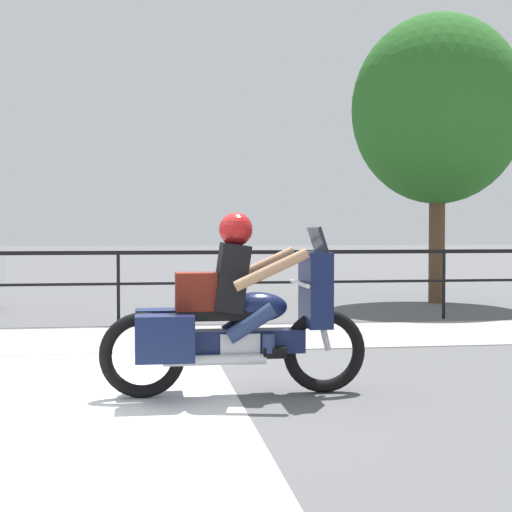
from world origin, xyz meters
name	(u,v)px	position (x,y,z in m)	size (l,w,h in m)	color
ground_plane	(101,394)	(0.00, 0.00, 0.00)	(120.00, 120.00, 0.00)	#565659
sidewalk_band	(115,339)	(0.00, 3.40, 0.01)	(44.00, 2.40, 0.01)	#99968E
crosswalk_band	(63,400)	(-0.30, -0.20, 0.00)	(2.91, 6.00, 0.01)	silver
fence_railing	(118,266)	(0.00, 5.02, 0.87)	(36.00, 0.05, 1.10)	black
motorcycle	(233,316)	(1.12, -0.20, 0.68)	(2.30, 0.76, 1.57)	black
tree_behind_sign	(438,110)	(5.99, 7.62, 3.71)	(3.30, 3.30, 5.54)	brown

